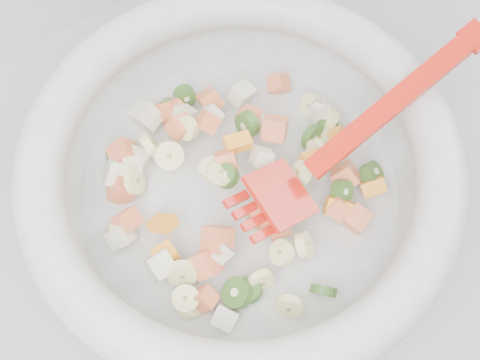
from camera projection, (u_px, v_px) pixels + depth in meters
counter at (247, 295)px, 1.02m from camera, size 2.00×0.60×0.90m
mixing_bowl at (240, 174)px, 0.55m from camera, size 0.43×0.40×0.14m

